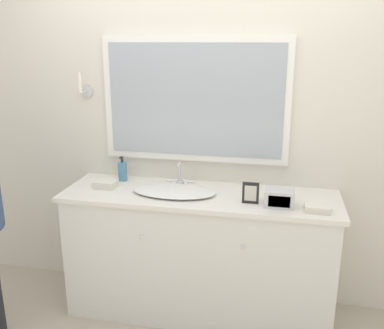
{
  "coord_description": "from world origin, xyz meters",
  "views": [
    {
      "loc": [
        0.5,
        -2.31,
        1.87
      ],
      "look_at": [
        -0.05,
        0.31,
        1.09
      ],
      "focal_mm": 40.0,
      "sensor_mm": 36.0,
      "label": 1
    }
  ],
  "objects": [
    {
      "name": "picture_frame",
      "position": [
        0.34,
        0.21,
        0.96
      ],
      "size": [
        0.1,
        0.01,
        0.14
      ],
      "color": "black",
      "rests_on": "vanity_counter"
    },
    {
      "name": "hand_towel_near_sink",
      "position": [
        0.74,
        0.16,
        0.91
      ],
      "size": [
        0.15,
        0.12,
        0.04
      ],
      "color": "silver",
      "rests_on": "vanity_counter"
    },
    {
      "name": "wall_back",
      "position": [
        -0.0,
        0.61,
        1.28
      ],
      "size": [
        8.0,
        0.18,
        2.55
      ],
      "color": "silver",
      "rests_on": "ground_plane"
    },
    {
      "name": "hand_towel_far_corner",
      "position": [
        -0.66,
        0.3,
        0.91
      ],
      "size": [
        0.15,
        0.13,
        0.05
      ],
      "color": "silver",
      "rests_on": "vanity_counter"
    },
    {
      "name": "appliance_box",
      "position": [
        0.52,
        0.2,
        0.94
      ],
      "size": [
        0.18,
        0.15,
        0.1
      ],
      "color": "#BCBCC1",
      "rests_on": "vanity_counter"
    },
    {
      "name": "soap_bottle",
      "position": [
        -0.6,
        0.47,
        0.96
      ],
      "size": [
        0.06,
        0.06,
        0.18
      ],
      "color": "teal",
      "rests_on": "vanity_counter"
    },
    {
      "name": "sink_basin",
      "position": [
        -0.17,
        0.29,
        0.91
      ],
      "size": [
        0.56,
        0.35,
        0.17
      ],
      "color": "white",
      "rests_on": "vanity_counter"
    },
    {
      "name": "vanity_counter",
      "position": [
        0.0,
        0.31,
        0.45
      ],
      "size": [
        1.84,
        0.56,
        0.89
      ],
      "color": "silver",
      "rests_on": "ground_plane"
    }
  ]
}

